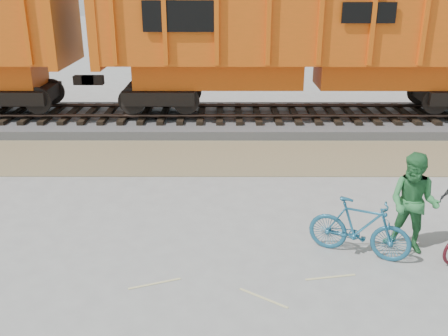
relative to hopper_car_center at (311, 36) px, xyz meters
The scene contains 7 objects.
ground 9.96m from the hopper_car_center, 108.57° to the right, with size 120.00×120.00×0.00m, color #9E9E99.
gravel_strip 5.51m from the hopper_car_center, 130.83° to the right, with size 120.00×3.00×0.02m, color #908059.
ballast_bed 4.16m from the hopper_car_center, behind, with size 120.00×4.00×0.30m, color slate.
track 3.94m from the hopper_car_center, behind, with size 120.00×2.60×0.24m.
hopper_car_center is the anchor object (origin of this frame).
bicycle_teal 9.18m from the hopper_car_center, 92.52° to the right, with size 0.52×1.85×1.11m, color #205E7E.
person_man 8.90m from the hopper_car_center, 85.96° to the right, with size 0.93×0.72×1.91m, color #307A40.
Camera 1 is at (0.18, -7.93, 4.83)m, focal length 40.00 mm.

